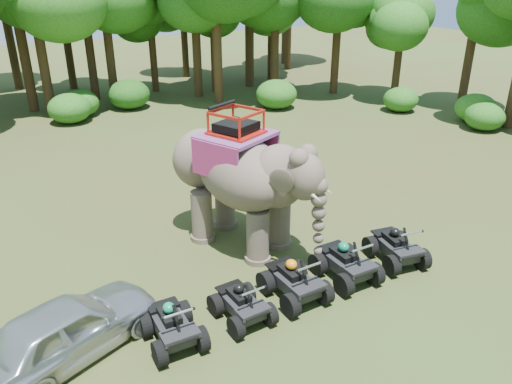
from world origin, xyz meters
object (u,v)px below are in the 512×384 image
at_px(parked_car, 68,329).
at_px(atv_0, 172,321).
at_px(elephant, 240,179).
at_px(atv_2, 295,276).
at_px(atv_1, 242,299).
at_px(atv_4, 397,243).
at_px(atv_3, 347,258).

height_order(parked_car, atv_0, parked_car).
distance_m(elephant, atv_0, 5.29).
relative_size(parked_car, atv_2, 2.36).
bearing_deg(parked_car, atv_0, -131.24).
relative_size(elephant, atv_0, 3.11).
relative_size(atv_0, atv_1, 1.06).
bearing_deg(parked_car, elephant, -87.06).
relative_size(elephant, atv_2, 2.92).
xyz_separation_m(atv_0, atv_1, (1.85, -0.03, -0.03)).
bearing_deg(atv_1, elephant, 59.49).
distance_m(atv_1, atv_4, 5.36).
bearing_deg(elephant, atv_4, -67.95).
bearing_deg(atv_2, atv_1, -178.27).
bearing_deg(atv_0, atv_2, 2.21).
relative_size(elephant, atv_4, 2.99).
bearing_deg(atv_3, atv_4, -0.68).
relative_size(parked_car, atv_3, 2.34).
relative_size(atv_1, atv_2, 0.89).
height_order(atv_3, atv_4, atv_3).
distance_m(atv_1, atv_2, 1.67).
bearing_deg(atv_0, atv_3, 2.14).
bearing_deg(elephant, atv_0, -160.83).
height_order(parked_car, atv_1, parked_car).
height_order(atv_2, atv_3, atv_3).
bearing_deg(parked_car, atv_2, -118.80).
height_order(elephant, atv_3, elephant).
distance_m(elephant, atv_1, 4.27).
distance_m(atv_0, atv_3, 5.30).
height_order(atv_0, atv_3, atv_3).
xyz_separation_m(parked_car, atv_3, (7.50, -0.64, -0.05)).
xyz_separation_m(atv_1, atv_2, (1.66, 0.12, 0.08)).
height_order(elephant, parked_car, elephant).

